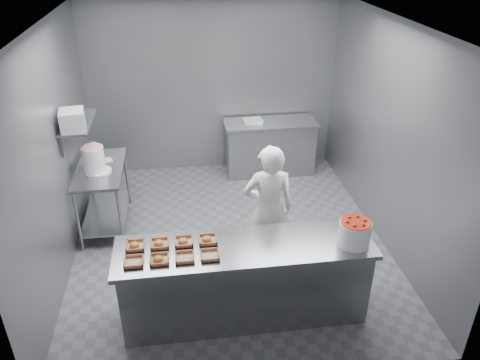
% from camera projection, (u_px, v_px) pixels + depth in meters
% --- Properties ---
extents(floor, '(4.50, 4.50, 0.00)m').
position_uv_depth(floor, '(230.00, 240.00, 6.26)').
color(floor, '#4C4C51').
rests_on(floor, ground).
extents(ceiling, '(4.50, 4.50, 0.00)m').
position_uv_depth(ceiling, '(227.00, 23.00, 4.92)').
color(ceiling, white).
rests_on(ceiling, wall_back).
extents(wall_back, '(4.00, 0.04, 2.80)m').
position_uv_depth(wall_back, '(213.00, 88.00, 7.54)').
color(wall_back, slate).
rests_on(wall_back, ground).
extents(wall_left, '(0.04, 4.50, 2.80)m').
position_uv_depth(wall_left, '(55.00, 155.00, 5.35)').
color(wall_left, slate).
rests_on(wall_left, ground).
extents(wall_right, '(0.04, 4.50, 2.80)m').
position_uv_depth(wall_right, '(388.00, 136.00, 5.83)').
color(wall_right, slate).
rests_on(wall_right, ground).
extents(service_counter, '(2.60, 0.70, 0.90)m').
position_uv_depth(service_counter, '(245.00, 281.00, 4.87)').
color(service_counter, slate).
rests_on(service_counter, ground).
extents(prep_table, '(0.60, 1.20, 0.90)m').
position_uv_depth(prep_table, '(103.00, 188.00, 6.30)').
color(prep_table, slate).
rests_on(prep_table, ground).
extents(back_counter, '(1.50, 0.60, 0.90)m').
position_uv_depth(back_counter, '(270.00, 147.00, 7.80)').
color(back_counter, slate).
rests_on(back_counter, ground).
extents(wall_shelf, '(0.35, 0.90, 0.03)m').
position_uv_depth(wall_shelf, '(78.00, 122.00, 5.82)').
color(wall_shelf, slate).
rests_on(wall_shelf, wall_left).
extents(tray_0, '(0.19, 0.18, 0.04)m').
position_uv_depth(tray_0, '(134.00, 262.00, 4.41)').
color(tray_0, tan).
rests_on(tray_0, service_counter).
extents(tray_1, '(0.19, 0.18, 0.06)m').
position_uv_depth(tray_1, '(159.00, 259.00, 4.43)').
color(tray_1, tan).
rests_on(tray_1, service_counter).
extents(tray_2, '(0.19, 0.18, 0.04)m').
position_uv_depth(tray_2, '(185.00, 257.00, 4.46)').
color(tray_2, tan).
rests_on(tray_2, service_counter).
extents(tray_3, '(0.19, 0.18, 0.04)m').
position_uv_depth(tray_3, '(210.00, 255.00, 4.49)').
color(tray_3, tan).
rests_on(tray_3, service_counter).
extents(tray_4, '(0.19, 0.18, 0.06)m').
position_uv_depth(tray_4, '(135.00, 245.00, 4.62)').
color(tray_4, tan).
rests_on(tray_4, service_counter).
extents(tray_5, '(0.19, 0.18, 0.06)m').
position_uv_depth(tray_5, '(159.00, 243.00, 4.65)').
color(tray_5, tan).
rests_on(tray_5, service_counter).
extents(tray_6, '(0.19, 0.18, 0.06)m').
position_uv_depth(tray_6, '(184.00, 241.00, 4.68)').
color(tray_6, tan).
rests_on(tray_6, service_counter).
extents(tray_7, '(0.19, 0.18, 0.06)m').
position_uv_depth(tray_7, '(208.00, 239.00, 4.71)').
color(tray_7, tan).
rests_on(tray_7, service_counter).
extents(worker, '(0.61, 0.41, 1.61)m').
position_uv_depth(worker, '(268.00, 209.00, 5.44)').
color(worker, white).
rests_on(worker, ground).
extents(strawberry_tub, '(0.32, 0.32, 0.27)m').
position_uv_depth(strawberry_tub, '(355.00, 232.00, 4.62)').
color(strawberry_tub, white).
rests_on(strawberry_tub, service_counter).
extents(glaze_bucket, '(0.29, 0.28, 0.43)m').
position_uv_depth(glaze_bucket, '(94.00, 159.00, 5.96)').
color(glaze_bucket, white).
rests_on(glaze_bucket, prep_table).
extents(bucket_lid, '(0.37, 0.37, 0.02)m').
position_uv_depth(bucket_lid, '(99.00, 171.00, 6.05)').
color(bucket_lid, white).
rests_on(bucket_lid, prep_table).
extents(rag, '(0.19, 0.18, 0.02)m').
position_uv_depth(rag, '(106.00, 160.00, 6.32)').
color(rag, '#CCB28C').
rests_on(rag, prep_table).
extents(appliance, '(0.32, 0.35, 0.24)m').
position_uv_depth(appliance, '(72.00, 120.00, 5.52)').
color(appliance, gray).
rests_on(appliance, wall_shelf).
extents(paper_stack, '(0.31, 0.23, 0.06)m').
position_uv_depth(paper_stack, '(253.00, 121.00, 7.54)').
color(paper_stack, silver).
rests_on(paper_stack, back_counter).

